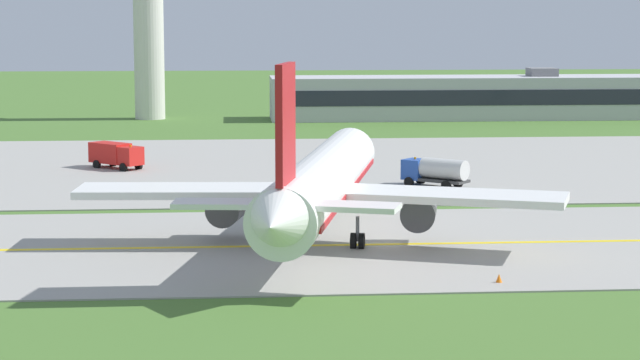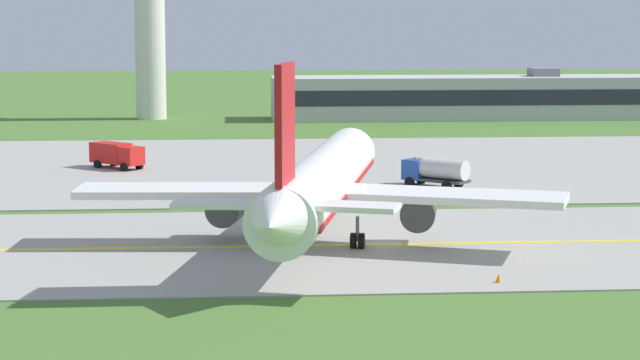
% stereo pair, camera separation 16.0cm
% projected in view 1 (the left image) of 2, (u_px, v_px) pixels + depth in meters
% --- Properties ---
extents(ground_plane, '(500.00, 500.00, 0.00)m').
position_uv_depth(ground_plane, '(393.00, 246.00, 79.34)').
color(ground_plane, '#47702D').
extents(taxiway_strip, '(240.00, 28.00, 0.10)m').
position_uv_depth(taxiway_strip, '(393.00, 245.00, 79.33)').
color(taxiway_strip, '#9E9B93').
rests_on(taxiway_strip, ground).
extents(apron_pad, '(140.00, 52.00, 0.10)m').
position_uv_depth(apron_pad, '(434.00, 165.00, 121.57)').
color(apron_pad, '#9E9B93').
rests_on(apron_pad, ground).
extents(taxiway_centreline, '(220.00, 0.60, 0.01)m').
position_uv_depth(taxiway_centreline, '(393.00, 244.00, 79.32)').
color(taxiway_centreline, yellow).
rests_on(taxiway_centreline, taxiway_strip).
extents(airplane_lead, '(32.14, 39.37, 12.70)m').
position_uv_depth(airplane_lead, '(321.00, 183.00, 79.35)').
color(airplane_lead, white).
rests_on(airplane_lead, ground).
extents(service_truck_fuel, '(5.90, 5.44, 2.65)m').
position_uv_depth(service_truck_fuel, '(435.00, 171.00, 105.67)').
color(service_truck_fuel, '#264CA5').
rests_on(service_truck_fuel, ground).
extents(service_truck_catering, '(5.78, 5.60, 2.60)m').
position_uv_depth(service_truck_catering, '(116.00, 154.00, 118.17)').
color(service_truck_catering, red).
rests_on(service_truck_catering, ground).
extents(terminal_building, '(57.45, 10.66, 7.41)m').
position_uv_depth(terminal_building, '(465.00, 97.00, 175.80)').
color(terminal_building, '#B2B2B7').
rests_on(terminal_building, ground).
extents(control_tower, '(7.60, 7.60, 26.57)m').
position_uv_depth(control_tower, '(148.00, 9.00, 173.28)').
color(control_tower, silver).
rests_on(control_tower, ground).
extents(traffic_cone_near_edge, '(0.44, 0.44, 0.60)m').
position_uv_depth(traffic_cone_near_edge, '(499.00, 279.00, 68.05)').
color(traffic_cone_near_edge, orange).
rests_on(traffic_cone_near_edge, ground).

